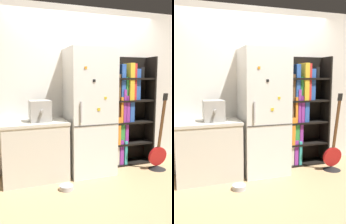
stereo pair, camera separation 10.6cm
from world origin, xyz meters
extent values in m
plane|color=tan|center=(0.00, 0.00, 0.00)|extent=(16.00, 16.00, 0.00)
cube|color=white|center=(0.00, 0.47, 1.30)|extent=(8.00, 0.05, 2.60)
cube|color=white|center=(0.00, 0.15, 0.96)|extent=(0.70, 0.60, 1.92)
cube|color=#333333|center=(0.00, -0.15, 0.81)|extent=(0.68, 0.01, 0.01)
cube|color=#B2B2B7|center=(-0.24, -0.16, 1.01)|extent=(0.02, 0.02, 0.30)
cube|color=yellow|center=(0.03, -0.15, 1.04)|extent=(0.04, 0.01, 0.04)
cube|color=black|center=(-0.05, -0.15, 1.44)|extent=(0.04, 0.01, 0.04)
cube|color=orange|center=(-0.17, -0.15, 1.62)|extent=(0.04, 0.01, 0.04)
cube|color=yellow|center=(0.13, -0.15, 1.20)|extent=(0.04, 0.01, 0.04)
cube|color=black|center=(0.47, 0.29, 0.92)|extent=(0.03, 0.32, 1.83)
cube|color=black|center=(1.18, 0.29, 0.92)|extent=(0.03, 0.32, 1.83)
cube|color=black|center=(0.83, 0.43, 0.92)|extent=(0.75, 0.03, 1.83)
cube|color=black|center=(0.83, 0.29, 0.01)|extent=(0.69, 0.29, 0.03)
cube|color=black|center=(0.83, 0.29, 0.37)|extent=(0.69, 0.29, 0.03)
cube|color=black|center=(0.83, 0.29, 0.73)|extent=(0.69, 0.29, 0.03)
cube|color=black|center=(0.83, 0.29, 1.10)|extent=(0.69, 0.29, 0.03)
cube|color=black|center=(0.83, 0.29, 1.47)|extent=(0.69, 0.29, 0.03)
cube|color=silver|center=(0.52, 0.29, 0.26)|extent=(0.06, 0.23, 0.45)
cube|color=purple|center=(0.60, 0.29, 0.24)|extent=(0.07, 0.23, 0.42)
cube|color=teal|center=(0.67, 0.28, 0.23)|extent=(0.05, 0.25, 0.40)
cube|color=orange|center=(0.52, 0.28, 0.61)|extent=(0.06, 0.26, 0.46)
cube|color=#338C3F|center=(0.61, 0.30, 0.58)|extent=(0.08, 0.24, 0.39)
cube|color=purple|center=(0.69, 0.29, 0.68)|extent=(0.06, 0.22, 0.60)
cube|color=brown|center=(0.52, 0.30, 1.04)|extent=(0.05, 0.22, 0.59)
cube|color=orange|center=(0.58, 0.29, 0.96)|extent=(0.04, 0.26, 0.42)
cube|color=purple|center=(0.64, 0.30, 1.02)|extent=(0.05, 0.26, 0.55)
cube|color=purple|center=(0.70, 0.29, 0.97)|extent=(0.06, 0.23, 0.44)
cube|color=#2D59B2|center=(0.78, 0.30, 1.04)|extent=(0.08, 0.24, 0.58)
cube|color=brown|center=(0.53, 0.30, 1.33)|extent=(0.07, 0.20, 0.42)
cube|color=#2D59B2|center=(0.61, 0.29, 1.41)|extent=(0.07, 0.22, 0.59)
cube|color=#338C3F|center=(0.68, 0.30, 1.31)|extent=(0.05, 0.22, 0.38)
cube|color=gold|center=(0.75, 0.28, 1.42)|extent=(0.08, 0.26, 0.61)
cube|color=red|center=(0.82, 0.29, 1.41)|extent=(0.04, 0.24, 0.60)
cube|color=#2D59B2|center=(0.89, 0.30, 1.37)|extent=(0.07, 0.22, 0.52)
cylinder|color=black|center=(1.00, 0.29, 1.57)|extent=(0.10, 0.10, 0.18)
cube|color=beige|center=(-0.85, 0.16, 0.41)|extent=(0.92, 0.58, 0.82)
cube|color=beige|center=(-0.85, 0.16, 0.84)|extent=(0.94, 0.60, 0.04)
cube|color=#A5A39E|center=(-0.77, 0.12, 1.01)|extent=(0.29, 0.27, 0.30)
cylinder|color=#A5A39E|center=(-0.77, -0.05, 1.03)|extent=(0.04, 0.06, 0.04)
cone|color=black|center=(1.08, -0.12, 0.03)|extent=(0.29, 0.29, 0.06)
cylinder|color=#B21919|center=(1.08, -0.12, 0.22)|extent=(0.32, 0.09, 0.32)
cube|color=brown|center=(1.08, -0.20, 0.76)|extent=(0.04, 0.13, 0.76)
cube|color=black|center=(1.08, -0.26, 1.19)|extent=(0.07, 0.04, 0.11)
cylinder|color=#B7B7BC|center=(-0.52, -0.35, 0.03)|extent=(0.18, 0.18, 0.06)
torus|color=#B7B7BC|center=(-0.52, -0.35, 0.06)|extent=(0.19, 0.19, 0.01)
camera|label=1|loc=(-1.36, -3.41, 1.49)|focal=40.00mm
camera|label=2|loc=(-1.26, -3.44, 1.49)|focal=40.00mm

